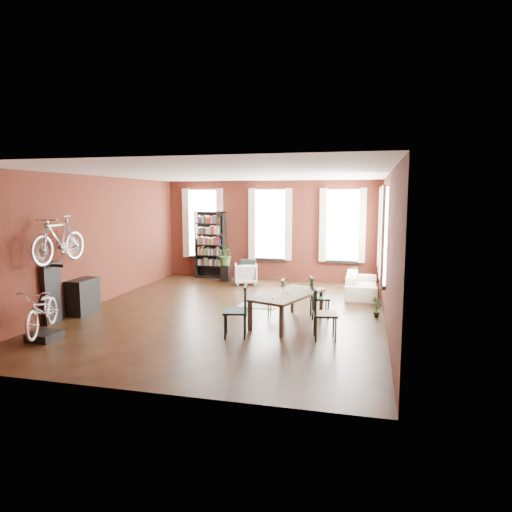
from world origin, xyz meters
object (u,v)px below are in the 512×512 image
(plant_stand, at_px, (226,273))
(dining_chair_d, at_px, (319,298))
(dining_chair_c, at_px, (325,314))
(dining_chair_b, at_px, (276,297))
(bicycle_floor, at_px, (41,290))
(console_table, at_px, (83,296))
(bike_trainer, at_px, (44,336))
(dining_table, at_px, (288,308))
(white_armchair, at_px, (246,273))
(cream_sofa, at_px, (362,281))
(bookshelf, at_px, (210,245))
(dining_chair_a, at_px, (235,311))

(plant_stand, bearing_deg, dining_chair_d, -48.06)
(plant_stand, bearing_deg, dining_chair_c, -55.32)
(dining_chair_b, height_order, bicycle_floor, bicycle_floor)
(console_table, height_order, plant_stand, console_table)
(bike_trainer, bearing_deg, dining_chair_b, 37.38)
(dining_table, distance_m, white_armchair, 4.55)
(dining_chair_b, bearing_deg, cream_sofa, 141.19)
(bookshelf, height_order, plant_stand, bookshelf)
(white_armchair, distance_m, console_table, 5.14)
(dining_chair_d, relative_size, console_table, 1.15)
(dining_table, distance_m, bicycle_floor, 4.86)
(dining_chair_c, bearing_deg, dining_chair_d, -0.89)
(dining_table, distance_m, cream_sofa, 3.55)
(dining_chair_b, height_order, dining_chair_c, dining_chair_c)
(white_armchair, distance_m, cream_sofa, 3.61)
(dining_chair_d, bearing_deg, dining_chair_a, 126.89)
(bike_trainer, height_order, console_table, console_table)
(dining_chair_b, bearing_deg, console_table, -78.54)
(white_armchair, height_order, plant_stand, white_armchair)
(dining_chair_c, distance_m, dining_chair_d, 1.52)
(dining_chair_a, height_order, dining_chair_c, dining_chair_a)
(dining_chair_c, bearing_deg, dining_table, 33.32)
(dining_chair_c, relative_size, dining_chair_d, 1.06)
(dining_chair_a, distance_m, bicycle_floor, 3.65)
(dining_chair_b, relative_size, bookshelf, 0.37)
(bike_trainer, bearing_deg, bookshelf, 83.62)
(dining_table, height_order, bicycle_floor, bicycle_floor)
(dining_chair_c, height_order, bike_trainer, dining_chair_c)
(dining_table, xyz_separation_m, bookshelf, (-3.47, 4.92, 0.77))
(bookshelf, xyz_separation_m, bicycle_floor, (-0.82, -7.12, -0.14))
(white_armchair, bearing_deg, bicycle_floor, 53.20)
(plant_stand, bearing_deg, cream_sofa, -14.76)
(cream_sofa, bearing_deg, dining_chair_a, 152.15)
(dining_chair_c, relative_size, cream_sofa, 0.47)
(dining_table, distance_m, dining_chair_a, 1.42)
(dining_chair_c, relative_size, bicycle_floor, 0.60)
(dining_chair_d, relative_size, cream_sofa, 0.44)
(white_armchair, relative_size, bicycle_floor, 0.43)
(cream_sofa, distance_m, bicycle_floor, 7.93)
(bookshelf, xyz_separation_m, console_table, (-1.28, -5.20, -0.70))
(dining_table, distance_m, console_table, 4.76)
(bike_trainer, bearing_deg, cream_sofa, 43.42)
(dining_chair_a, relative_size, bike_trainer, 1.97)
(dining_chair_a, relative_size, dining_chair_b, 1.23)
(dining_chair_d, relative_size, plant_stand, 1.77)
(dining_chair_a, xyz_separation_m, cream_sofa, (2.31, 4.37, -0.09))
(cream_sofa, xyz_separation_m, bicycle_floor, (-5.77, -5.42, 0.55))
(dining_chair_a, relative_size, cream_sofa, 0.48)
(dining_chair_a, distance_m, dining_chair_c, 1.71)
(white_armchair, xyz_separation_m, plant_stand, (-0.74, 0.26, -0.09))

